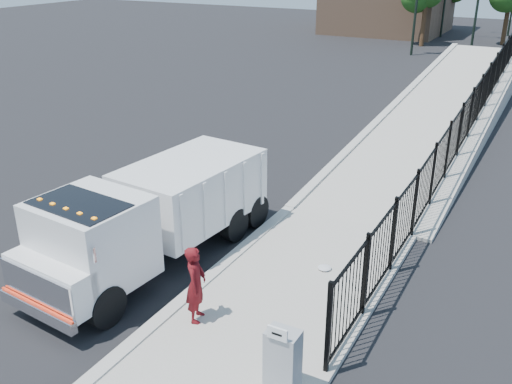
% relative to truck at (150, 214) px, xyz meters
% --- Properties ---
extents(ground, '(120.00, 120.00, 0.00)m').
position_rel_truck_xyz_m(ground, '(1.66, 0.26, -1.32)').
color(ground, black).
rests_on(ground, ground).
extents(sidewalk, '(3.55, 12.00, 0.12)m').
position_rel_truck_xyz_m(sidewalk, '(3.58, -1.74, -1.26)').
color(sidewalk, '#9E998E').
rests_on(sidewalk, ground).
extents(curb, '(0.30, 12.00, 0.16)m').
position_rel_truck_xyz_m(curb, '(1.66, -1.74, -1.24)').
color(curb, '#ADAAA3').
rests_on(curb, ground).
extents(ramp, '(3.95, 24.06, 3.19)m').
position_rel_truck_xyz_m(ramp, '(3.78, 16.26, -1.32)').
color(ramp, '#9E998E').
rests_on(ramp, ground).
extents(iron_fence, '(0.10, 28.00, 1.80)m').
position_rel_truck_xyz_m(iron_fence, '(5.21, 12.26, -0.42)').
color(iron_fence, black).
rests_on(iron_fence, ground).
extents(truck, '(2.81, 7.04, 2.35)m').
position_rel_truck_xyz_m(truck, '(0.00, 0.00, 0.00)').
color(truck, black).
rests_on(truck, ground).
extents(worker, '(0.57, 0.69, 1.64)m').
position_rel_truck_xyz_m(worker, '(2.32, -1.54, -0.38)').
color(worker, '#5C0D12').
rests_on(worker, sidewalk).
extents(utility_cabinet, '(0.55, 0.40, 1.25)m').
position_rel_truck_xyz_m(utility_cabinet, '(4.76, -2.61, -0.58)').
color(utility_cabinet, gray).
rests_on(utility_cabinet, sidewalk).
extents(arrow_sign, '(0.35, 0.04, 0.22)m').
position_rel_truck_xyz_m(arrow_sign, '(4.76, -2.83, 0.16)').
color(arrow_sign, white).
rests_on(arrow_sign, utility_cabinet).
extents(debris, '(0.33, 0.33, 0.08)m').
position_rel_truck_xyz_m(debris, '(3.86, 1.52, -1.16)').
color(debris, silver).
rests_on(debris, sidewalk).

